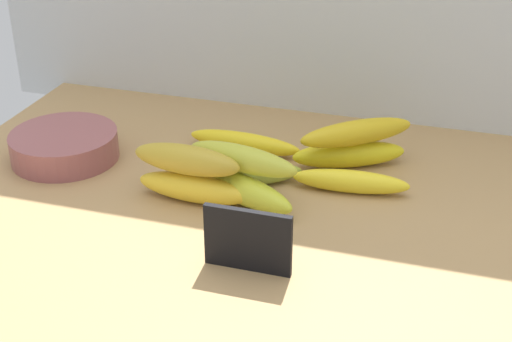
% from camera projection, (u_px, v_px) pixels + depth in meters
% --- Properties ---
extents(counter_top, '(1.10, 0.76, 0.03)m').
position_uv_depth(counter_top, '(279.00, 231.00, 1.01)').
color(counter_top, '#AA8452').
rests_on(counter_top, ground).
extents(chalkboard_sign, '(0.11, 0.02, 0.08)m').
position_uv_depth(chalkboard_sign, '(248.00, 242.00, 0.89)').
color(chalkboard_sign, black).
rests_on(chalkboard_sign, counter_top).
extents(fruit_bowl, '(0.17, 0.17, 0.04)m').
position_uv_depth(fruit_bowl, '(64.00, 146.00, 1.16)').
color(fruit_bowl, '#914F50').
rests_on(fruit_bowl, counter_top).
extents(banana_0, '(0.19, 0.12, 0.04)m').
position_uv_depth(banana_0, '(238.00, 188.00, 1.04)').
color(banana_0, gold).
rests_on(banana_0, counter_top).
extents(banana_1, '(0.18, 0.11, 0.04)m').
position_uv_depth(banana_1, '(349.00, 154.00, 1.14)').
color(banana_1, yellow).
rests_on(banana_1, counter_top).
extents(banana_2, '(0.17, 0.05, 0.03)m').
position_uv_depth(banana_2, '(351.00, 181.00, 1.07)').
color(banana_2, yellow).
rests_on(banana_2, counter_top).
extents(banana_3, '(0.19, 0.04, 0.03)m').
position_uv_depth(banana_3, '(244.00, 142.00, 1.19)').
color(banana_3, yellow).
rests_on(banana_3, counter_top).
extents(banana_4, '(0.17, 0.05, 0.04)m').
position_uv_depth(banana_4, '(193.00, 188.00, 1.04)').
color(banana_4, yellow).
rests_on(banana_4, counter_top).
extents(banana_5, '(0.15, 0.10, 0.03)m').
position_uv_depth(banana_5, '(250.00, 175.00, 1.09)').
color(banana_5, '#9DAF3A').
rests_on(banana_5, counter_top).
extents(banana_6, '(0.18, 0.07, 0.04)m').
position_uv_depth(banana_6, '(243.00, 159.00, 1.03)').
color(banana_6, gold).
rests_on(banana_6, banana_0).
extents(banana_7, '(0.16, 0.05, 0.04)m').
position_uv_depth(banana_7, '(187.00, 160.00, 1.03)').
color(banana_7, gold).
rests_on(banana_7, banana_4).
extents(banana_8, '(0.17, 0.14, 0.04)m').
position_uv_depth(banana_8, '(357.00, 132.00, 1.12)').
color(banana_8, gold).
rests_on(banana_8, banana_1).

